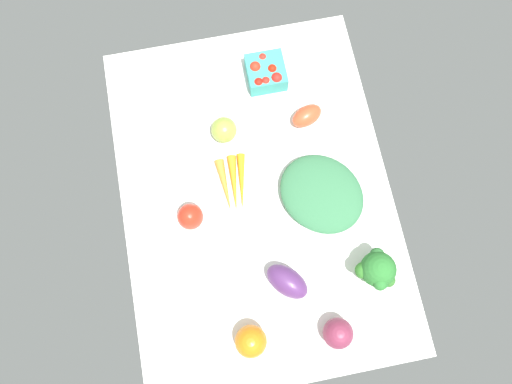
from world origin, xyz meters
The scene contains 11 objects.
tablecloth centered at (0.00, 0.00, 1.00)cm, with size 104.00×76.00×2.00cm, color white.
roma_tomato centered at (-19.43, 18.84, 4.89)cm, with size 9.31×5.79×5.79cm, color #DE4B2A.
eggplant centered at (25.91, 3.35, 5.56)cm, with size 12.09×7.11×7.11cm, color #542D64.
bell_pepper_red centered at (3.96, -18.98, 6.25)cm, with size 7.10×7.10×8.50cm, color red.
heirloom_tomato_orange centered at (38.83, -8.89, 6.14)cm, with size 8.28×8.28×8.28cm, color orange.
red_onion_near_basket centered at (41.19, 13.40, 5.95)cm, with size 7.91×7.91×7.91cm, color #7D2C46.
carrot_bunch centered at (-3.74, -5.97, 3.32)cm, with size 16.65×9.06×2.80cm.
berry_basket centered at (-35.04, 9.79, 5.33)cm, with size 11.20×11.20×7.20cm.
broccoli_head centered at (27.64, 26.59, 8.78)cm, with size 11.00×10.52×11.72cm.
heirloom_tomato_green centered at (-19.37, -5.62, 5.73)cm, with size 7.46×7.46×7.46cm, color #8FA33F.
leafy_greens_clump centered at (4.15, 17.82, 4.90)cm, with size 24.56×21.32×5.80cm, color #357147.
Camera 1 is at (31.17, -6.05, 128.32)cm, focal length 32.13 mm.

